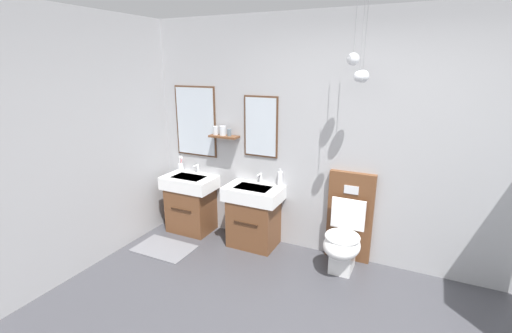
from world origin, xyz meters
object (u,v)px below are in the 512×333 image
at_px(vanity_sink_right, 254,214).
at_px(toothbrush_cup, 181,167).
at_px(toilet, 346,234).
at_px(vanity_sink_left, 191,202).
at_px(soap_dispenser, 280,179).

height_order(vanity_sink_right, toothbrush_cup, toothbrush_cup).
xyz_separation_m(vanity_sink_right, toilet, (1.07, -0.02, -0.01)).
bearing_deg(vanity_sink_left, soap_dispenser, 7.66).
xyz_separation_m(vanity_sink_right, soap_dispenser, (0.26, 0.16, 0.43)).
height_order(vanity_sink_left, toothbrush_cup, toothbrush_cup).
relative_size(vanity_sink_left, toothbrush_cup, 3.61).
relative_size(toothbrush_cup, soap_dispenser, 1.00).
bearing_deg(vanity_sink_right, soap_dispenser, 31.10).
distance_m(toilet, toothbrush_cup, 2.26).
distance_m(vanity_sink_left, soap_dispenser, 1.24).
bearing_deg(vanity_sink_right, toilet, -0.85).
distance_m(vanity_sink_left, toilet, 1.97).
relative_size(vanity_sink_left, soap_dispenser, 3.60).
bearing_deg(toilet, vanity_sink_left, 179.54).
height_order(toilet, toothbrush_cup, toilet).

